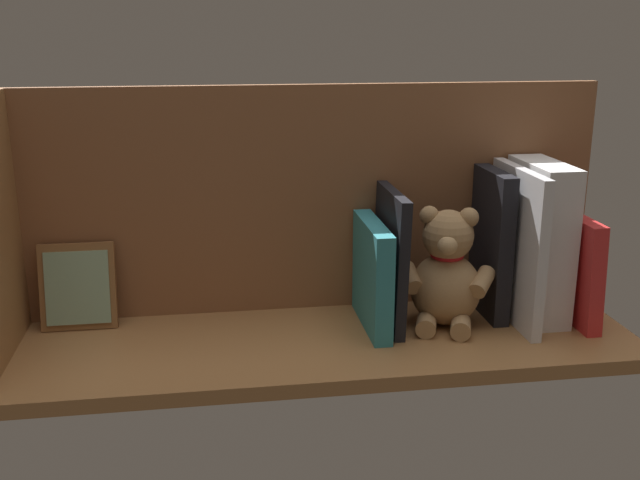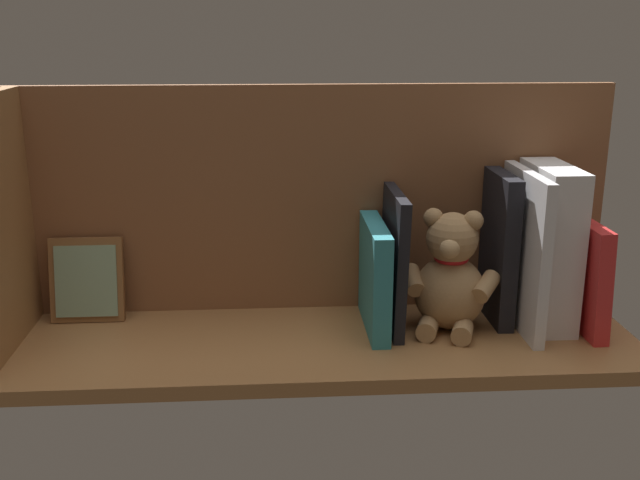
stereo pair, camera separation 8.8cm
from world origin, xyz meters
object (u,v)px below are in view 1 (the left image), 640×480
picture_frame_leaning (78,287)px  dictionary_thick_white (539,240)px  book_0 (569,265)px  teddy_bear (446,274)px

picture_frame_leaning → dictionary_thick_white: bearing=175.5°
book_0 → picture_frame_leaning: bearing=-5.2°
teddy_bear → picture_frame_leaning: bearing=11.5°
dictionary_thick_white → teddy_bear: dictionary_thick_white is taller
book_0 → picture_frame_leaning: 78.48cm
dictionary_thick_white → picture_frame_leaning: size_ratio=1.86×
dictionary_thick_white → teddy_bear: 16.60cm
picture_frame_leaning → teddy_bear: bearing=172.4°
teddy_bear → picture_frame_leaning: (57.31, -7.66, -1.77)cm
dictionary_thick_white → picture_frame_leaning: (73.24, -5.72, -6.01)cm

